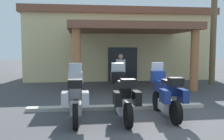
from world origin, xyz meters
TOP-DOWN VIEW (x-y plane):
  - ground_plane at (0.00, 0.00)m, footprint 80.00×80.00m
  - motel_building at (-0.08, 11.22)m, footprint 12.60×10.13m
  - motorcycle_silver at (-2.57, 0.29)m, footprint 0.71×2.21m
  - motorcycle_black at (-1.23, 0.22)m, footprint 0.72×2.21m
  - motorcycle_blue at (0.11, 0.41)m, footprint 0.72×2.21m
  - pedestrian at (-0.55, 5.62)m, footprint 0.42×0.38m
  - curb_strip at (-1.23, 1.57)m, footprint 6.02×0.36m

SIDE VIEW (x-z plane):
  - ground_plane at x=0.00m, z-range 0.00..0.00m
  - curb_strip at x=-1.23m, z-range 0.00..0.12m
  - motorcycle_silver at x=-2.57m, z-range -0.11..1.50m
  - motorcycle_black at x=-1.23m, z-range -0.11..1.50m
  - motorcycle_blue at x=0.11m, z-range -0.11..1.50m
  - pedestrian at x=-0.55m, z-range 0.15..1.91m
  - motel_building at x=-0.08m, z-range 0.04..4.65m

